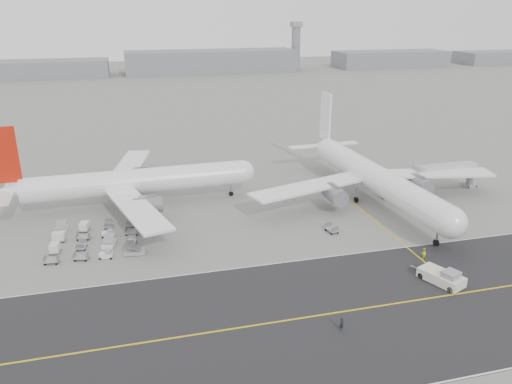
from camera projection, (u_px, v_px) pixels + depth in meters
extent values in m
plane|color=gray|center=(239.00, 262.00, 83.44)|extent=(700.00, 700.00, 0.00)
cube|color=#28282A|center=(304.00, 318.00, 68.27)|extent=(220.00, 32.00, 0.02)
cube|color=gold|center=(304.00, 318.00, 68.26)|extent=(220.00, 0.30, 0.01)
cube|color=silver|center=(271.00, 264.00, 82.61)|extent=(220.00, 0.25, 0.01)
cube|color=gold|center=(387.00, 230.00, 95.04)|extent=(0.30, 40.00, 0.01)
cylinder|color=gray|center=(296.00, 48.00, 342.71)|extent=(6.00, 6.00, 28.00)
cube|color=gray|center=(296.00, 24.00, 337.33)|extent=(7.00, 7.00, 3.50)
cylinder|color=white|center=(138.00, 181.00, 105.59)|extent=(46.19, 6.57, 5.28)
sphere|color=white|center=(243.00, 172.00, 111.60)|extent=(5.17, 5.17, 5.17)
cone|color=white|center=(14.00, 190.00, 99.15)|extent=(9.12, 5.00, 4.75)
cube|color=#B61C0C|center=(4.00, 155.00, 96.47)|extent=(5.07, 0.64, 11.23)
cube|color=white|center=(5.00, 198.00, 94.71)|extent=(2.76, 8.49, 0.25)
cube|color=white|center=(13.00, 183.00, 103.06)|extent=(2.76, 8.49, 0.25)
cube|color=white|center=(137.00, 208.00, 93.01)|extent=(12.21, 25.86, 0.45)
cube|color=white|center=(129.00, 166.00, 118.05)|extent=(10.91, 25.90, 0.45)
cylinder|color=slate|center=(148.00, 205.00, 97.97)|extent=(5.71, 3.43, 3.27)
cylinder|color=slate|center=(141.00, 176.00, 115.18)|extent=(5.71, 3.43, 3.27)
cylinder|color=black|center=(231.00, 194.00, 112.58)|extent=(1.01, 0.53, 1.00)
cylinder|color=black|center=(133.00, 209.00, 104.01)|extent=(1.01, 0.53, 1.00)
cylinder|color=black|center=(131.00, 198.00, 109.71)|extent=(1.01, 0.53, 1.00)
cylinder|color=gray|center=(231.00, 188.00, 112.10)|extent=(0.36, 0.36, 2.77)
cylinder|color=white|center=(376.00, 178.00, 106.24)|extent=(8.11, 49.25, 5.62)
sphere|color=white|center=(451.00, 223.00, 84.31)|extent=(5.51, 5.51, 5.51)
cone|color=white|center=(325.00, 146.00, 129.10)|extent=(5.54, 9.81, 5.06)
cube|color=white|center=(326.00, 116.00, 126.94)|extent=(0.77, 5.40, 11.96)
cube|color=white|center=(306.00, 147.00, 128.46)|extent=(9.09, 3.14, 0.25)
cube|color=white|center=(341.00, 144.00, 131.24)|extent=(9.09, 3.14, 0.25)
cube|color=white|center=(310.00, 187.00, 103.39)|extent=(27.48, 13.55, 0.45)
cube|color=white|center=(432.00, 173.00, 111.72)|extent=(27.55, 11.04, 0.45)
cylinder|color=slate|center=(335.00, 194.00, 103.04)|extent=(3.78, 6.15, 3.48)
cylinder|color=slate|center=(419.00, 185.00, 108.77)|extent=(3.78, 6.15, 3.48)
cylinder|color=black|center=(436.00, 243.00, 88.78)|extent=(0.56, 1.24, 1.22)
cylinder|color=black|center=(356.00, 200.00, 108.69)|extent=(0.56, 1.24, 1.22)
cylinder|color=black|center=(383.00, 196.00, 110.59)|extent=(0.56, 1.24, 1.22)
cylinder|color=gray|center=(437.00, 235.00, 88.26)|extent=(0.36, 0.36, 2.95)
cube|color=silver|center=(441.00, 277.00, 76.76)|extent=(5.60, 7.48, 1.52)
cube|color=gray|center=(451.00, 275.00, 75.23)|extent=(3.04, 2.93, 0.98)
cylinder|color=gray|center=(418.00, 269.00, 79.98)|extent=(1.25, 2.68, 0.17)
cylinder|color=black|center=(451.00, 290.00, 74.16)|extent=(0.78, 1.07, 0.98)
cylinder|color=black|center=(461.00, 284.00, 75.77)|extent=(0.78, 1.07, 0.98)
cylinder|color=black|center=(421.00, 276.00, 78.06)|extent=(0.78, 1.07, 0.98)
cylinder|color=black|center=(432.00, 270.00, 79.67)|extent=(0.78, 1.07, 0.98)
cylinder|color=gray|center=(470.00, 178.00, 117.96)|extent=(1.62, 1.62, 4.06)
cube|color=gray|center=(469.00, 185.00, 118.54)|extent=(2.71, 2.71, 0.71)
cube|color=#B9B9BF|center=(446.00, 170.00, 115.18)|extent=(15.29, 3.27, 2.64)
cube|color=gray|center=(418.00, 173.00, 113.28)|extent=(1.31, 3.28, 3.04)
cylinder|color=black|center=(470.00, 183.00, 119.85)|extent=(0.32, 0.62, 0.61)
imported|color=black|center=(342.00, 324.00, 65.40)|extent=(0.79, 0.65, 1.87)
imported|color=#DBF61D|center=(424.00, 253.00, 84.23)|extent=(1.07, 0.92, 1.91)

